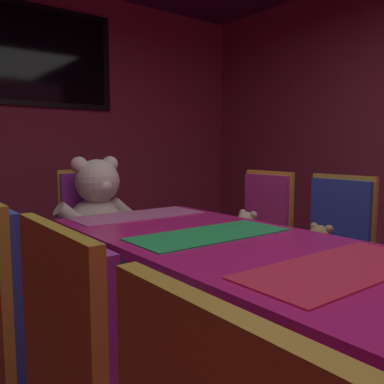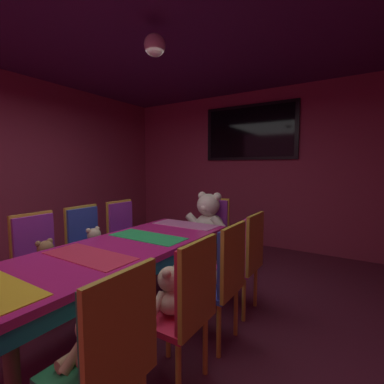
# 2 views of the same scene
# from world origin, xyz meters

# --- Properties ---
(ground_plane) EXTENTS (7.90, 7.90, 0.00)m
(ground_plane) POSITION_xyz_m (0.00, 0.00, 0.00)
(ground_plane) COLOR #591E33
(wall_back) EXTENTS (5.20, 0.12, 2.80)m
(wall_back) POSITION_xyz_m (0.00, 3.20, 1.40)
(wall_back) COLOR #99334C
(wall_back) RESTS_ON ground_plane
(banquet_table) EXTENTS (0.90, 2.37, 0.75)m
(banquet_table) POSITION_xyz_m (0.00, -0.00, 0.65)
(banquet_table) COLOR #C61E72
(banquet_table) RESTS_ON ground_plane
(chair_left_1) EXTENTS (0.42, 0.41, 0.98)m
(chair_left_1) POSITION_xyz_m (-0.85, -0.29, 0.60)
(chair_left_1) COLOR purple
(chair_left_1) RESTS_ON ground_plane
(teddy_left_1) EXTENTS (0.24, 0.31, 0.29)m
(teddy_left_1) POSITION_xyz_m (-0.70, -0.29, 0.58)
(teddy_left_1) COLOR #9E7247
(teddy_left_1) RESTS_ON chair_left_1
(chair_left_2) EXTENTS (0.42, 0.41, 0.98)m
(chair_left_2) POSITION_xyz_m (-0.87, 0.27, 0.60)
(chair_left_2) COLOR #2D47B2
(chair_left_2) RESTS_ON ground_plane
(teddy_left_2) EXTENTS (0.25, 0.32, 0.30)m
(teddy_left_2) POSITION_xyz_m (-0.72, 0.27, 0.59)
(teddy_left_2) COLOR beige
(teddy_left_2) RESTS_ON chair_left_2
(chair_left_3) EXTENTS (0.42, 0.41, 0.98)m
(chair_left_3) POSITION_xyz_m (-0.86, 0.84, 0.60)
(chair_left_3) COLOR purple
(chair_left_3) RESTS_ON ground_plane
(chair_right_0) EXTENTS (0.42, 0.41, 0.98)m
(chair_right_0) POSITION_xyz_m (0.84, -0.85, 0.60)
(chair_right_0) COLOR #268C4C
(chair_right_0) RESTS_ON ground_plane
(teddy_right_0) EXTENTS (0.24, 0.31, 0.29)m
(teddy_right_0) POSITION_xyz_m (0.69, -0.85, 0.58)
(teddy_right_0) COLOR tan
(teddy_right_0) RESTS_ON chair_right_0
(chair_right_1) EXTENTS (0.42, 0.41, 0.98)m
(chair_right_1) POSITION_xyz_m (0.87, -0.26, 0.60)
(chair_right_1) COLOR red
(chair_right_1) RESTS_ON ground_plane
(teddy_right_1) EXTENTS (0.27, 0.35, 0.33)m
(teddy_right_1) POSITION_xyz_m (0.72, -0.26, 0.60)
(teddy_right_1) COLOR beige
(teddy_right_1) RESTS_ON chair_right_1
(chair_right_2) EXTENTS (0.42, 0.41, 0.98)m
(chair_right_2) POSITION_xyz_m (0.87, 0.25, 0.60)
(chair_right_2) COLOR #2D47B2
(chair_right_2) RESTS_ON ground_plane
(teddy_right_2) EXTENTS (0.21, 0.28, 0.26)m
(teddy_right_2) POSITION_xyz_m (0.73, 0.25, 0.57)
(teddy_right_2) COLOR tan
(teddy_right_2) RESTS_ON chair_right_2
(chair_right_3) EXTENTS (0.42, 0.41, 0.98)m
(chair_right_3) POSITION_xyz_m (0.85, 0.81, 0.60)
(chair_right_3) COLOR #CC338C
(chair_right_3) RESTS_ON ground_plane
(teddy_right_3) EXTENTS (0.22, 0.29, 0.27)m
(teddy_right_3) POSITION_xyz_m (0.71, 0.81, 0.57)
(teddy_right_3) COLOR beige
(teddy_right_3) RESTS_ON chair_right_3
(throne_chair) EXTENTS (0.41, 0.42, 0.98)m
(throne_chair) POSITION_xyz_m (0.00, 1.73, 0.60)
(throne_chair) COLOR purple
(throne_chair) RESTS_ON ground_plane
(king_teddy_bear) EXTENTS (0.66, 0.51, 0.63)m
(king_teddy_bear) POSITION_xyz_m (0.00, 1.56, 0.72)
(king_teddy_bear) COLOR silver
(king_teddy_bear) RESTS_ON throne_chair
(wall_tv) EXTENTS (1.70, 0.06, 0.98)m
(wall_tv) POSITION_xyz_m (0.00, 3.11, 2.05)
(wall_tv) COLOR black
(pendant_light) EXTENTS (0.20, 0.20, 0.20)m
(pendant_light) POSITION_xyz_m (0.07, 0.39, 2.55)
(pendant_light) COLOR white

